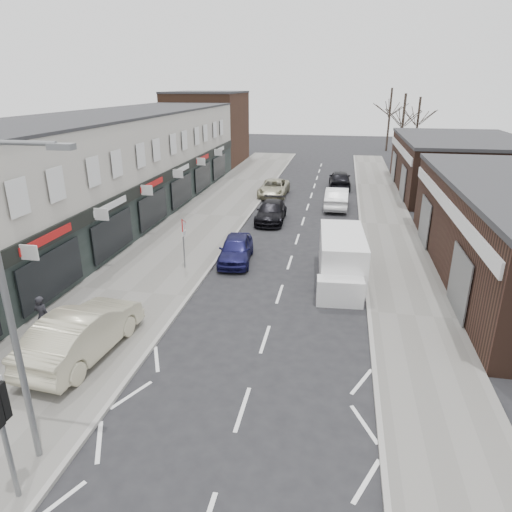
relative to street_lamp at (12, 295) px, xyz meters
The scene contains 19 objects.
ground 6.52m from the street_lamp, 10.03° to the left, with size 160.00×160.00×0.00m, color black.
pavement_left 23.36m from the street_lamp, 95.57° to the left, with size 5.50×64.00×0.12m, color slate.
pavement_right 25.42m from the street_lamp, 65.74° to the left, with size 3.50×64.00×0.12m, color slate.
shop_terrace_left 22.22m from the street_lamp, 113.85° to the left, with size 8.00×41.00×7.10m, color #BCB6AB.
brick_block_far 46.68m from the street_lamp, 101.09° to the left, with size 8.00×10.00×8.00m, color #4A2E1F.
right_unit_far 38.81m from the street_lamp, 63.93° to the left, with size 10.00×16.00×4.50m, color #342017.
tree_far_a 50.85m from the street_lamp, 74.51° to the left, with size 3.60×3.60×8.00m, color #382D26, non-canonical shape.
tree_far_b 57.28m from the street_lamp, 73.70° to the left, with size 3.60×3.60×7.50m, color #382D26, non-canonical shape.
tree_far_c 62.35m from the street_lamp, 77.91° to the left, with size 3.60×3.60×8.50m, color #382D26, non-canonical shape.
street_lamp is the anchor object (origin of this frame).
warning_sign 13.04m from the street_lamp, 92.84° to the left, with size 0.12×0.80×2.70m.
white_van 15.25m from the street_lamp, 60.89° to the left, with size 2.36×5.95×2.27m.
sedan_on_pavement 5.94m from the street_lamp, 107.91° to the left, with size 1.82×5.23×1.72m, color beige.
pedestrian 7.44m from the street_lamp, 123.92° to the left, with size 0.59×0.39×1.62m, color black.
parked_car_left_a 15.05m from the street_lamp, 83.49° to the left, with size 1.66×4.12×1.40m, color #171647.
parked_car_left_b 22.86m from the street_lamp, 84.07° to the left, with size 1.90×4.68×1.36m, color black.
parked_car_left_c 30.31m from the street_lamp, 87.39° to the left, with size 2.27×4.91×1.37m, color #A6A184.
parked_car_right_a 28.02m from the street_lamp, 75.98° to the left, with size 1.70×4.87×1.61m, color white.
parked_car_right_b 35.11m from the street_lamp, 78.70° to the left, with size 1.92×4.76×1.62m, color black.
Camera 1 is at (2.41, -8.71, 8.97)m, focal length 32.00 mm.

